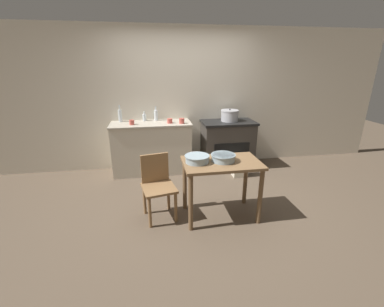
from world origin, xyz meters
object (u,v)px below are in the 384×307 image
(stock_pot, at_px, (230,116))
(mixing_bowl_small, at_px, (197,158))
(cup_center, at_px, (182,121))
(cup_center_right, at_px, (170,121))
(bottle_left, at_px, (120,115))
(bottle_far_left, at_px, (156,115))
(mixing_bowl_large, at_px, (223,157))
(stove, at_px, (227,144))
(chair, at_px, (158,184))
(work_table, at_px, (221,172))
(flour_sack, at_px, (240,167))
(cup_center_left, at_px, (132,122))
(bottle_mid_left, at_px, (144,117))

(stock_pot, height_order, mixing_bowl_small, stock_pot)
(mixing_bowl_small, relative_size, cup_center, 3.37)
(mixing_bowl_small, relative_size, cup_center_right, 3.32)
(bottle_left, bearing_deg, bottle_far_left, 1.85)
(mixing_bowl_large, height_order, cup_center, cup_center)
(stove, distance_m, bottle_far_left, 1.45)
(stove, height_order, mixing_bowl_large, stove)
(chair, distance_m, mixing_bowl_large, 0.90)
(mixing_bowl_small, bearing_deg, bottle_far_left, 103.19)
(work_table, bearing_deg, flour_sack, 59.31)
(chair, xyz_separation_m, bottle_far_left, (0.06, 1.71, 0.57))
(stock_pot, distance_m, cup_center_left, 1.78)
(stock_pot, distance_m, mixing_bowl_small, 1.89)
(mixing_bowl_small, bearing_deg, stock_pot, 60.65)
(stove, height_order, mixing_bowl_small, stove)
(stove, distance_m, flour_sack, 0.57)
(stove, xyz_separation_m, work_table, (-0.59, -1.64, 0.18))
(mixing_bowl_small, bearing_deg, bottle_mid_left, 109.33)
(cup_center, height_order, cup_center_right, cup_center)
(work_table, distance_m, stock_pot, 1.82)
(bottle_left, bearing_deg, mixing_bowl_large, -52.57)
(bottle_mid_left, bearing_deg, flour_sack, -22.99)
(work_table, xyz_separation_m, cup_center, (-0.30, 1.52, 0.34))
(stove, relative_size, work_table, 1.02)
(cup_center_left, bearing_deg, mixing_bowl_small, -60.96)
(bottle_mid_left, bearing_deg, bottle_left, -178.03)
(mixing_bowl_large, distance_m, mixing_bowl_small, 0.33)
(mixing_bowl_small, bearing_deg, cup_center, 89.79)
(mixing_bowl_large, bearing_deg, work_table, -142.40)
(stock_pot, distance_m, cup_center, 0.93)
(stock_pot, xyz_separation_m, bottle_left, (-1.98, 0.16, 0.03))
(stove, distance_m, chair, 2.05)
(mixing_bowl_small, distance_m, cup_center_right, 1.56)
(stock_pot, distance_m, mixing_bowl_large, 1.77)
(work_table, relative_size, bottle_mid_left, 5.70)
(bottle_far_left, bearing_deg, cup_center_left, -145.56)
(work_table, relative_size, cup_center_left, 11.47)
(flour_sack, height_order, mixing_bowl_large, mixing_bowl_large)
(stock_pot, bearing_deg, mixing_bowl_large, -109.78)
(mixing_bowl_large, height_order, bottle_left, bottle_left)
(flour_sack, relative_size, cup_center_right, 3.83)
(cup_center, bearing_deg, stock_pot, 9.37)
(bottle_far_left, bearing_deg, chair, -92.16)
(cup_center_left, bearing_deg, mixing_bowl_large, -52.68)
(cup_center_right, bearing_deg, chair, -101.54)
(flour_sack, distance_m, bottle_far_left, 1.79)
(stock_pot, relative_size, bottle_far_left, 1.29)
(work_table, distance_m, bottle_far_left, 2.03)
(bottle_far_left, bearing_deg, cup_center_right, -50.52)
(chair, relative_size, flour_sack, 2.34)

